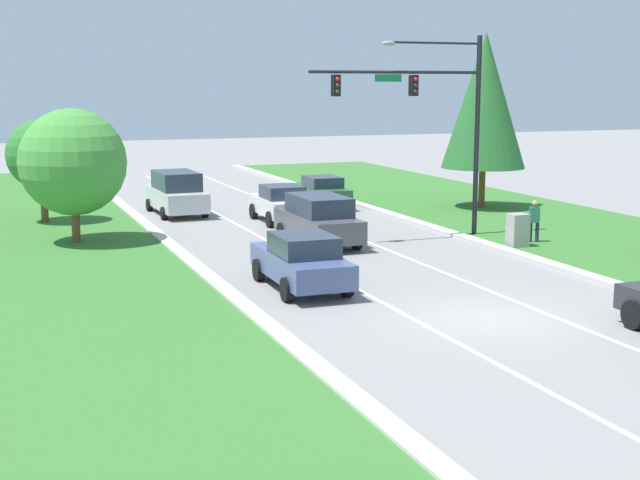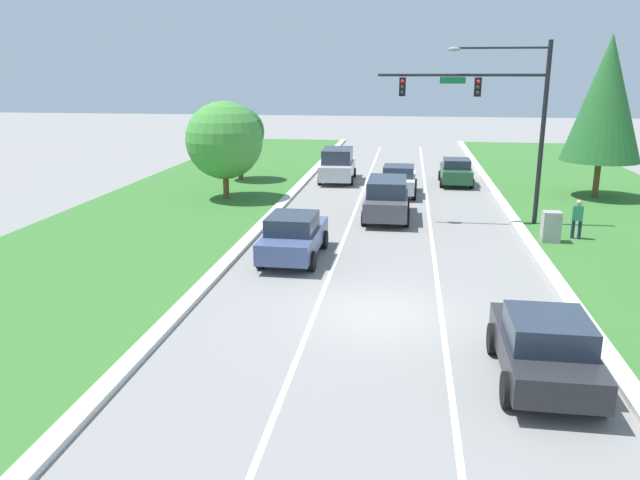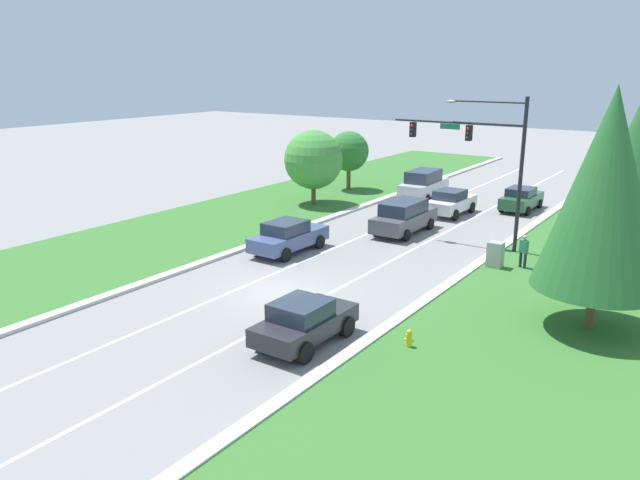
% 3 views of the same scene
% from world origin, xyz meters
% --- Properties ---
extents(ground_plane, '(160.00, 160.00, 0.00)m').
position_xyz_m(ground_plane, '(0.00, 0.00, 0.00)').
color(ground_plane, gray).
extents(curb_strip_right, '(0.50, 90.00, 0.15)m').
position_xyz_m(curb_strip_right, '(5.65, 0.00, 0.07)').
color(curb_strip_right, beige).
rests_on(curb_strip_right, ground_plane).
extents(curb_strip_left, '(0.50, 90.00, 0.15)m').
position_xyz_m(curb_strip_left, '(-5.65, 0.00, 0.07)').
color(curb_strip_left, beige).
rests_on(curb_strip_left, ground_plane).
extents(grass_verge_left, '(10.00, 90.00, 0.08)m').
position_xyz_m(grass_verge_left, '(-10.90, 0.00, 0.04)').
color(grass_verge_left, '#38702D').
rests_on(grass_verge_left, ground_plane).
extents(lane_stripe_inner_left, '(0.14, 81.00, 0.01)m').
position_xyz_m(lane_stripe_inner_left, '(-1.80, 0.00, 0.00)').
color(lane_stripe_inner_left, white).
rests_on(lane_stripe_inner_left, ground_plane).
extents(lane_stripe_inner_right, '(0.14, 81.00, 0.01)m').
position_xyz_m(lane_stripe_inner_right, '(1.80, 0.00, 0.00)').
color(lane_stripe_inner_right, white).
rests_on(lane_stripe_inner_right, ground_plane).
extents(traffic_signal_mast, '(7.26, 0.41, 7.97)m').
position_xyz_m(traffic_signal_mast, '(4.40, 11.57, 5.29)').
color(traffic_signal_mast, black).
rests_on(traffic_signal_mast, ground_plane).
extents(forest_sedan, '(1.99, 4.34, 1.58)m').
position_xyz_m(forest_sedan, '(3.63, 21.72, 0.79)').
color(forest_sedan, '#235633').
rests_on(forest_sedan, ground_plane).
extents(white_sedan, '(2.09, 4.37, 1.67)m').
position_xyz_m(white_sedan, '(0.24, 17.82, 0.85)').
color(white_sedan, white).
rests_on(white_sedan, ground_plane).
extents(slate_blue_sedan, '(2.11, 4.73, 1.70)m').
position_xyz_m(slate_blue_sedan, '(-3.36, 5.03, 0.86)').
color(slate_blue_sedan, '#475684').
rests_on(slate_blue_sedan, ground_plane).
extents(charcoal_sedan, '(2.10, 4.17, 1.63)m').
position_xyz_m(charcoal_sedan, '(3.83, -3.53, 0.84)').
color(charcoal_sedan, '#28282D').
rests_on(charcoal_sedan, ground_plane).
extents(graphite_suv, '(2.13, 5.07, 1.91)m').
position_xyz_m(graphite_suv, '(-0.20, 11.97, 0.98)').
color(graphite_suv, '#4C4C51').
rests_on(graphite_suv, ground_plane).
extents(silver_suv, '(2.27, 5.11, 2.04)m').
position_xyz_m(silver_suv, '(-3.63, 21.88, 1.02)').
color(silver_suv, silver).
rests_on(silver_suv, ground_plane).
extents(utility_cabinet, '(0.70, 0.60, 1.31)m').
position_xyz_m(utility_cabinet, '(6.47, 8.48, 0.66)').
color(utility_cabinet, '#9E9E99').
rests_on(utility_cabinet, ground_plane).
extents(pedestrian, '(0.43, 0.35, 1.69)m').
position_xyz_m(pedestrian, '(7.61, 9.11, 0.94)').
color(pedestrian, '#232842').
rests_on(pedestrian, ground_plane).
extents(conifer_near_right_tree, '(4.08, 4.08, 8.57)m').
position_xyz_m(conifer_near_right_tree, '(10.87, 18.39, 5.30)').
color(conifer_near_right_tree, brown).
rests_on(conifer_near_right_tree, ground_plane).
extents(oak_near_left_tree, '(3.07, 3.07, 4.60)m').
position_xyz_m(oak_near_left_tree, '(-9.67, 21.12, 3.05)').
color(oak_near_left_tree, brown).
rests_on(oak_near_left_tree, ground_plane).
extents(oak_far_left_tree, '(4.06, 4.06, 5.21)m').
position_xyz_m(oak_far_left_tree, '(-8.91, 15.26, 3.17)').
color(oak_far_left_tree, brown).
rests_on(oak_far_left_tree, ground_plane).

